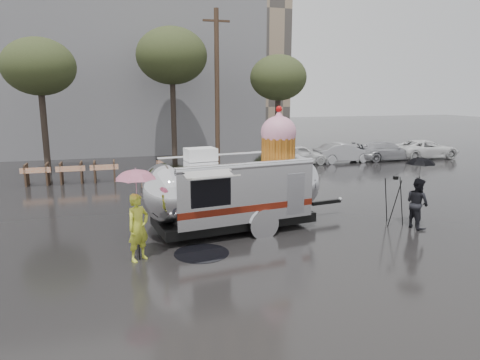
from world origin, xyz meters
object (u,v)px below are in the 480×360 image
object	(u,v)px
person_left	(138,227)
tripod	(394,195)
person_right	(417,203)
airstream_trailer	(237,186)

from	to	relation	value
person_left	tripod	world-z (taller)	person_left
person_left	person_right	xyz separation A→B (m)	(8.59, 0.34, -0.07)
person_left	person_right	world-z (taller)	person_left
airstream_trailer	person_right	bearing A→B (deg)	-23.51
person_left	tripod	bearing A→B (deg)	-31.25
person_left	airstream_trailer	bearing A→B (deg)	-6.27
airstream_trailer	tripod	world-z (taller)	airstream_trailer
person_right	tripod	world-z (taller)	tripod
person_left	tripod	xyz separation A→B (m)	(8.10, 0.83, 0.10)
person_left	tripod	size ratio (longest dim) A/B	1.08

